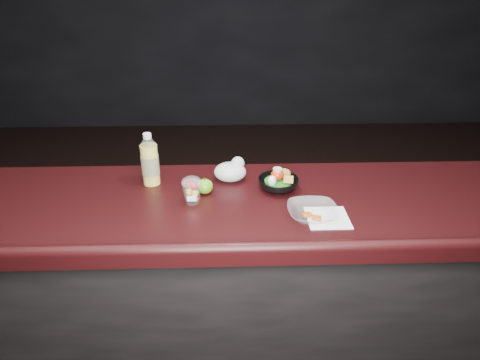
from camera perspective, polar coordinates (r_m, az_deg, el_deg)
name	(u,v)px	position (r m, az deg, el deg)	size (l,w,h in m)	color
counter	(237,295)	(2.07, -0.43, -15.08)	(4.06, 0.71, 1.02)	black
lemonade_bottle	(150,163)	(1.90, -11.91, 2.23)	(0.08, 0.08, 0.24)	yellow
fruit_cup	(192,190)	(1.74, -6.43, -1.28)	(0.08, 0.08, 0.12)	white
green_apple	(205,186)	(1.81, -4.74, -0.84)	(0.07, 0.07, 0.07)	#35770D
plastic_bag	(231,171)	(1.91, -1.20, 1.24)	(0.14, 0.12, 0.11)	silver
snack_bowl	(278,183)	(1.85, 5.09, -0.37)	(0.22, 0.22, 0.09)	black
takeout_bowl	(312,213)	(1.66, 9.64, -4.36)	(0.20, 0.20, 0.05)	silver
paper_napkin	(328,218)	(1.69, 11.59, -4.96)	(0.16, 0.16, 0.00)	white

